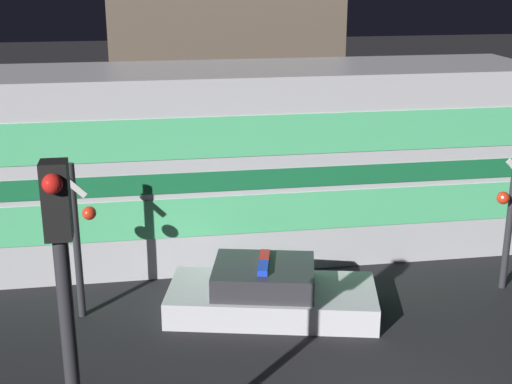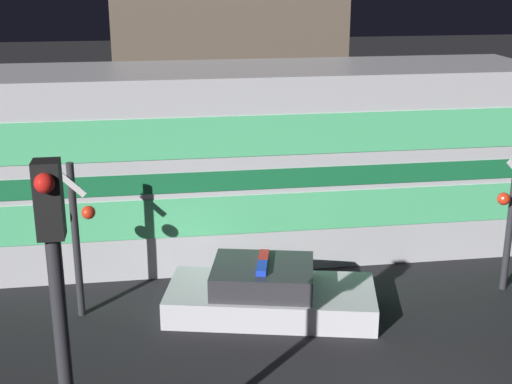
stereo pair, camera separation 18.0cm
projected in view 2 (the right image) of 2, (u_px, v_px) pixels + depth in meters
train at (244, 161)px, 17.41m from camera, size 14.15×3.20×4.55m
police_car at (269, 294)px, 14.60m from camera, size 4.55×2.77×1.18m
crossing_signal_far at (75, 231)px, 14.02m from camera, size 0.87×0.37×3.24m
traffic_light_corner at (59, 313)px, 8.32m from camera, size 0.30×0.46×4.84m
building_left at (223, 42)px, 25.79m from camera, size 7.66×6.33×8.32m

